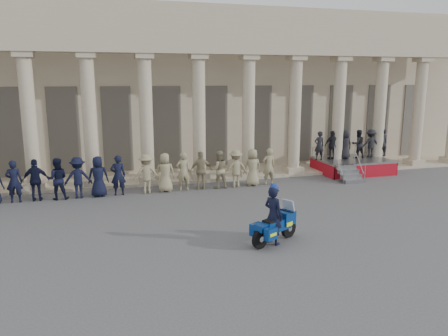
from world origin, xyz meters
The scene contains 6 objects.
ground centered at (0.00, 0.00, 0.00)m, with size 90.00×90.00×0.00m, color #4A4A4D.
building centered at (0.00, 14.74, 4.52)m, with size 40.00×12.50×9.00m.
officer_rank centered at (-5.39, 6.31, 0.91)m, with size 19.98×0.69×1.81m.
reviewing_stand centered at (9.97, 7.67, 1.27)m, with size 4.57×3.77×2.34m.
motorcycle centered at (1.71, -1.00, 0.56)m, with size 1.85×1.29×1.30m.
rider centered at (1.61, -1.06, 0.97)m, with size 0.71×0.81×1.96m.
Camera 1 is at (-3.51, -13.23, 5.16)m, focal length 35.00 mm.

